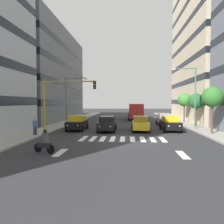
{
  "coord_description": "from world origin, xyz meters",
  "views": [
    {
      "loc": [
        -0.54,
        19.16,
        3.35
      ],
      "look_at": [
        1.31,
        -4.43,
        2.24
      ],
      "focal_mm": 34.12,
      "sensor_mm": 36.0,
      "label": 1
    }
  ],
  "objects_px": {
    "car_3": "(77,123)",
    "bus_behind_traffic": "(136,110)",
    "car_0": "(170,123)",
    "motorcycle_with_rider": "(45,143)",
    "street_lamp_left": "(191,91)",
    "street_tree_2": "(184,100)",
    "car_2": "(107,124)",
    "street_tree_1": "(196,101)",
    "street_tree_0": "(212,97)",
    "car_1": "(140,123)",
    "traffic_light_gantry": "(59,98)",
    "street_lamp_right": "(70,95)",
    "pedestrian_waiting": "(35,126)",
    "car_row2_0": "(164,119)"
  },
  "relations": [
    {
      "from": "car_3",
      "to": "bus_behind_traffic",
      "type": "bearing_deg",
      "value": -113.7
    },
    {
      "from": "car_0",
      "to": "motorcycle_with_rider",
      "type": "relative_size",
      "value": 2.75
    },
    {
      "from": "street_lamp_left",
      "to": "street_tree_2",
      "type": "xyz_separation_m",
      "value": [
        -1.34,
        -8.41,
        -0.97
      ]
    },
    {
      "from": "motorcycle_with_rider",
      "to": "street_tree_2",
      "type": "xyz_separation_m",
      "value": [
        -14.38,
        -21.34,
        3.03
      ]
    },
    {
      "from": "car_2",
      "to": "street_lamp_left",
      "type": "relative_size",
      "value": 0.6
    },
    {
      "from": "car_2",
      "to": "street_tree_2",
      "type": "bearing_deg",
      "value": -136.99
    },
    {
      "from": "bus_behind_traffic",
      "to": "street_tree_1",
      "type": "bearing_deg",
      "value": 120.82
    },
    {
      "from": "street_lamp_left",
      "to": "street_tree_0",
      "type": "bearing_deg",
      "value": 102.33
    },
    {
      "from": "car_1",
      "to": "traffic_light_gantry",
      "type": "height_order",
      "value": "traffic_light_gantry"
    },
    {
      "from": "street_lamp_right",
      "to": "street_tree_2",
      "type": "relative_size",
      "value": 1.49
    },
    {
      "from": "car_0",
      "to": "street_tree_1",
      "type": "height_order",
      "value": "street_tree_1"
    },
    {
      "from": "traffic_light_gantry",
      "to": "street_tree_0",
      "type": "distance_m",
      "value": 15.22
    },
    {
      "from": "street_tree_2",
      "to": "motorcycle_with_rider",
      "type": "bearing_deg",
      "value": 56.03
    },
    {
      "from": "street_tree_1",
      "to": "traffic_light_gantry",
      "type": "bearing_deg",
      "value": 30.67
    },
    {
      "from": "street_tree_0",
      "to": "street_tree_2",
      "type": "relative_size",
      "value": 1.04
    },
    {
      "from": "car_3",
      "to": "street_tree_1",
      "type": "height_order",
      "value": "street_tree_1"
    },
    {
      "from": "street_lamp_left",
      "to": "pedestrian_waiting",
      "type": "relative_size",
      "value": 4.52
    },
    {
      "from": "motorcycle_with_rider",
      "to": "street_tree_2",
      "type": "relative_size",
      "value": 0.35
    },
    {
      "from": "street_lamp_right",
      "to": "car_2",
      "type": "bearing_deg",
      "value": 134.39
    },
    {
      "from": "car_0",
      "to": "street_tree_0",
      "type": "xyz_separation_m",
      "value": [
        -3.62,
        2.86,
        2.95
      ]
    },
    {
      "from": "street_tree_1",
      "to": "street_tree_2",
      "type": "bearing_deg",
      "value": -88.85
    },
    {
      "from": "car_1",
      "to": "car_2",
      "type": "bearing_deg",
      "value": 7.45
    },
    {
      "from": "street_lamp_left",
      "to": "street_tree_2",
      "type": "distance_m",
      "value": 8.57
    },
    {
      "from": "traffic_light_gantry",
      "to": "street_tree_2",
      "type": "xyz_separation_m",
      "value": [
        -15.47,
        -14.95,
        -0.09
      ]
    },
    {
      "from": "motorcycle_with_rider",
      "to": "car_3",
      "type": "bearing_deg",
      "value": -87.01
    },
    {
      "from": "car_row2_0",
      "to": "traffic_light_gantry",
      "type": "xyz_separation_m",
      "value": [
        11.76,
        11.53,
        2.87
      ]
    },
    {
      "from": "car_3",
      "to": "street_tree_1",
      "type": "bearing_deg",
      "value": -164.58
    },
    {
      "from": "car_2",
      "to": "car_row2_0",
      "type": "height_order",
      "value": "same"
    },
    {
      "from": "traffic_light_gantry",
      "to": "street_tree_1",
      "type": "height_order",
      "value": "traffic_light_gantry"
    },
    {
      "from": "traffic_light_gantry",
      "to": "street_tree_2",
      "type": "bearing_deg",
      "value": -135.97
    },
    {
      "from": "traffic_light_gantry",
      "to": "bus_behind_traffic",
      "type": "bearing_deg",
      "value": -109.8
    },
    {
      "from": "car_0",
      "to": "street_tree_1",
      "type": "bearing_deg",
      "value": -136.38
    },
    {
      "from": "street_tree_2",
      "to": "pedestrian_waiting",
      "type": "height_order",
      "value": "street_tree_2"
    },
    {
      "from": "street_lamp_left",
      "to": "car_2",
      "type": "bearing_deg",
      "value": 12.24
    },
    {
      "from": "car_3",
      "to": "motorcycle_with_rider",
      "type": "bearing_deg",
      "value": 92.99
    },
    {
      "from": "car_1",
      "to": "street_lamp_right",
      "type": "relative_size",
      "value": 0.65
    },
    {
      "from": "motorcycle_with_rider",
      "to": "street_tree_1",
      "type": "bearing_deg",
      "value": -132.84
    },
    {
      "from": "bus_behind_traffic",
      "to": "car_0",
      "type": "bearing_deg",
      "value": 101.69
    },
    {
      "from": "street_lamp_right",
      "to": "street_tree_1",
      "type": "xyz_separation_m",
      "value": [
        -17.53,
        1.33,
        -0.94
      ]
    },
    {
      "from": "car_1",
      "to": "street_lamp_left",
      "type": "distance_m",
      "value": 7.43
    },
    {
      "from": "bus_behind_traffic",
      "to": "traffic_light_gantry",
      "type": "distance_m",
      "value": 23.51
    },
    {
      "from": "traffic_light_gantry",
      "to": "car_0",
      "type": "bearing_deg",
      "value": -155.23
    },
    {
      "from": "bus_behind_traffic",
      "to": "street_lamp_right",
      "type": "height_order",
      "value": "street_lamp_right"
    },
    {
      "from": "street_lamp_left",
      "to": "car_row2_0",
      "type": "bearing_deg",
      "value": -64.56
    },
    {
      "from": "pedestrian_waiting",
      "to": "car_2",
      "type": "bearing_deg",
      "value": -147.5
    },
    {
      "from": "car_0",
      "to": "pedestrian_waiting",
      "type": "distance_m",
      "value": 14.84
    },
    {
      "from": "car_2",
      "to": "pedestrian_waiting",
      "type": "height_order",
      "value": "pedestrian_waiting"
    },
    {
      "from": "car_2",
      "to": "street_lamp_right",
      "type": "distance_m",
      "value": 9.36
    },
    {
      "from": "street_tree_2",
      "to": "street_lamp_right",
      "type": "bearing_deg",
      "value": 14.11
    },
    {
      "from": "car_2",
      "to": "motorcycle_with_rider",
      "type": "height_order",
      "value": "car_2"
    }
  ]
}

